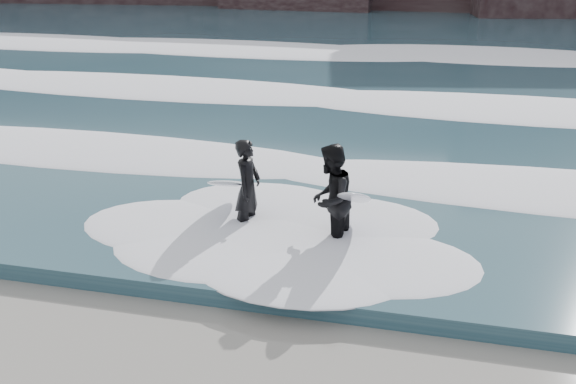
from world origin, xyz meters
name	(u,v)px	position (x,y,z in m)	size (l,w,h in m)	color
sea	(396,44)	(0.00, 29.00, 0.15)	(90.00, 52.00, 0.30)	#284753
foam_near	(299,164)	(0.00, 9.00, 0.40)	(60.00, 3.20, 0.20)	white
foam_mid	(351,97)	(0.00, 16.00, 0.42)	(60.00, 4.00, 0.24)	white
foam_far	(386,50)	(0.00, 25.00, 0.45)	(60.00, 4.80, 0.30)	white
surfer_left	(244,187)	(-0.28, 5.83, 0.94)	(1.02, 2.08, 1.86)	black
surfer_right	(333,200)	(1.47, 5.43, 1.01)	(1.23, 2.05, 2.00)	black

